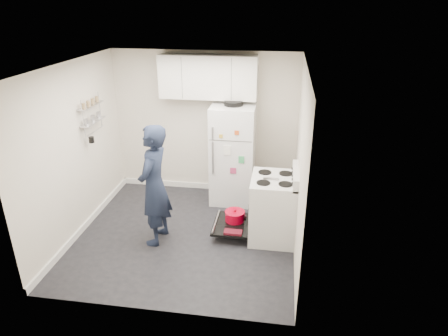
% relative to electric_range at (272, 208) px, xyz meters
% --- Properties ---
extents(room, '(3.21, 3.21, 2.51)m').
position_rel_electric_range_xyz_m(room, '(-1.29, -0.12, 0.74)').
color(room, black).
rests_on(room, ground).
extents(electric_range, '(0.66, 0.76, 1.10)m').
position_rel_electric_range_xyz_m(electric_range, '(0.00, 0.00, 0.00)').
color(electric_range, silver).
rests_on(electric_range, ground).
extents(open_oven_door, '(0.55, 0.70, 0.23)m').
position_rel_electric_range_xyz_m(open_oven_door, '(-0.57, 0.04, -0.28)').
color(open_oven_door, black).
rests_on(open_oven_door, ground).
extents(refrigerator, '(0.72, 0.74, 1.76)m').
position_rel_electric_range_xyz_m(refrigerator, '(-0.72, 1.10, 0.38)').
color(refrigerator, white).
rests_on(refrigerator, ground).
extents(upper_cabinets, '(1.60, 0.33, 0.70)m').
position_rel_electric_range_xyz_m(upper_cabinets, '(-1.16, 1.28, 1.63)').
color(upper_cabinets, silver).
rests_on(upper_cabinets, room).
extents(wall_shelf_rack, '(0.14, 0.60, 0.61)m').
position_rel_electric_range_xyz_m(wall_shelf_rack, '(-2.78, 0.34, 1.21)').
color(wall_shelf_rack, '#B2B2B7').
rests_on(wall_shelf_rack, room).
extents(person, '(0.48, 0.68, 1.76)m').
position_rel_electric_range_xyz_m(person, '(-1.64, -0.34, 0.41)').
color(person, '#171F34').
rests_on(person, ground).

